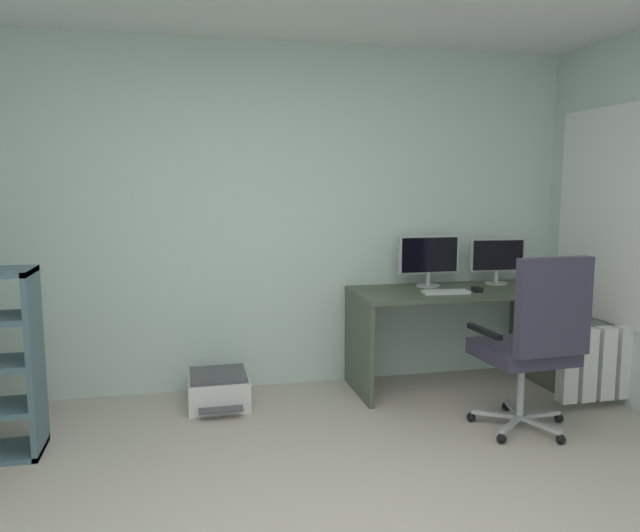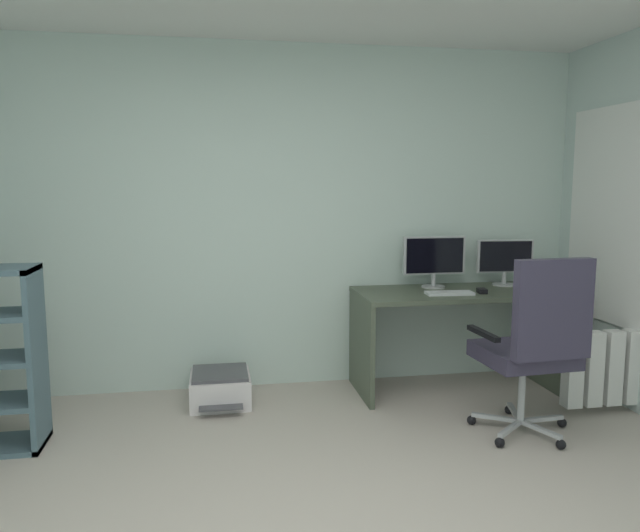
% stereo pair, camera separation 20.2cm
% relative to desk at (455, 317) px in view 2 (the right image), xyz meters
% --- Properties ---
extents(wall_back, '(4.98, 0.10, 2.58)m').
position_rel_desk_xyz_m(wall_back, '(-1.45, 0.40, 0.73)').
color(wall_back, silver).
rests_on(wall_back, ground).
extents(desk, '(1.47, 0.67, 0.76)m').
position_rel_desk_xyz_m(desk, '(0.00, 0.00, 0.00)').
color(desk, '#495341').
rests_on(desk, ground).
extents(monitor_main, '(0.49, 0.18, 0.39)m').
position_rel_desk_xyz_m(monitor_main, '(-0.11, 0.16, 0.43)').
color(monitor_main, '#B2B5B7').
rests_on(monitor_main, desk).
extents(monitor_secondary, '(0.44, 0.18, 0.36)m').
position_rel_desk_xyz_m(monitor_secondary, '(0.47, 0.16, 0.41)').
color(monitor_secondary, '#B2B5B7').
rests_on(monitor_secondary, desk).
extents(keyboard, '(0.35, 0.15, 0.02)m').
position_rel_desk_xyz_m(keyboard, '(-0.10, -0.14, 0.21)').
color(keyboard, silver).
rests_on(keyboard, desk).
extents(computer_mouse, '(0.08, 0.11, 0.03)m').
position_rel_desk_xyz_m(computer_mouse, '(0.15, -0.13, 0.22)').
color(computer_mouse, black).
rests_on(computer_mouse, desk).
extents(office_chair, '(0.64, 0.65, 1.13)m').
position_rel_desk_xyz_m(office_chair, '(0.11, -0.96, 0.06)').
color(office_chair, '#B7BABC').
rests_on(office_chair, ground).
extents(printer, '(0.42, 0.52, 0.23)m').
position_rel_desk_xyz_m(printer, '(-1.75, -0.01, -0.44)').
color(printer, silver).
rests_on(printer, ground).
extents(radiator, '(0.84, 0.10, 0.51)m').
position_rel_desk_xyz_m(radiator, '(0.94, -0.64, -0.24)').
color(radiator, white).
rests_on(radiator, ground).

